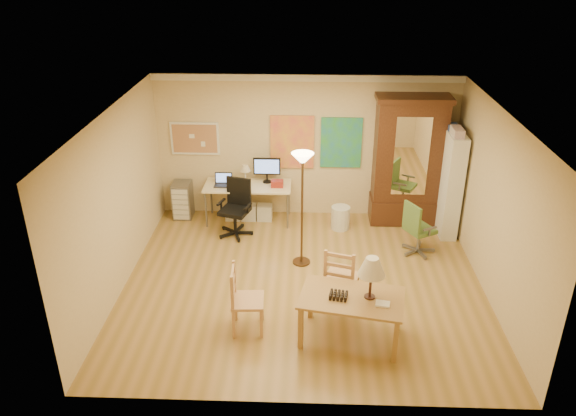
{
  "coord_description": "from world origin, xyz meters",
  "views": [
    {
      "loc": [
        0.04,
        -7.35,
        4.82
      ],
      "look_at": [
        -0.24,
        0.3,
        1.15
      ],
      "focal_mm": 35.0,
      "sensor_mm": 36.0,
      "label": 1
    }
  ],
  "objects_px": {
    "office_chair_green": "(417,240)",
    "office_chair_black": "(236,220)",
    "dining_table": "(359,289)",
    "computer_desk": "(250,198)",
    "armoire": "(407,169)",
    "bookshelf": "(450,185)"
  },
  "relations": [
    {
      "from": "dining_table",
      "to": "office_chair_black",
      "type": "distance_m",
      "value": 3.52
    },
    {
      "from": "dining_table",
      "to": "office_chair_black",
      "type": "bearing_deg",
      "value": 124.11
    },
    {
      "from": "computer_desk",
      "to": "armoire",
      "type": "distance_m",
      "value": 2.95
    },
    {
      "from": "armoire",
      "to": "bookshelf",
      "type": "relative_size",
      "value": 1.28
    },
    {
      "from": "armoire",
      "to": "bookshelf",
      "type": "distance_m",
      "value": 0.83
    },
    {
      "from": "computer_desk",
      "to": "office_chair_black",
      "type": "relative_size",
      "value": 1.55
    },
    {
      "from": "office_chair_black",
      "to": "bookshelf",
      "type": "height_order",
      "value": "bookshelf"
    },
    {
      "from": "armoire",
      "to": "bookshelf",
      "type": "bearing_deg",
      "value": -32.43
    },
    {
      "from": "bookshelf",
      "to": "computer_desk",
      "type": "bearing_deg",
      "value": 174.29
    },
    {
      "from": "dining_table",
      "to": "computer_desk",
      "type": "height_order",
      "value": "dining_table"
    },
    {
      "from": "office_chair_green",
      "to": "office_chair_black",
      "type": "bearing_deg",
      "value": 169.96
    },
    {
      "from": "office_chair_black",
      "to": "dining_table",
      "type": "bearing_deg",
      "value": -55.89
    },
    {
      "from": "office_chair_green",
      "to": "computer_desk",
      "type": "bearing_deg",
      "value": 158.78
    },
    {
      "from": "office_chair_green",
      "to": "armoire",
      "type": "height_order",
      "value": "armoire"
    },
    {
      "from": "office_chair_black",
      "to": "bookshelf",
      "type": "xyz_separation_m",
      "value": [
        3.78,
        0.23,
        0.66
      ]
    },
    {
      "from": "dining_table",
      "to": "office_chair_green",
      "type": "xyz_separation_m",
      "value": [
        1.19,
        2.33,
        -0.54
      ]
    },
    {
      "from": "dining_table",
      "to": "armoire",
      "type": "relative_size",
      "value": 0.61
    },
    {
      "from": "dining_table",
      "to": "bookshelf",
      "type": "xyz_separation_m",
      "value": [
        1.82,
        3.11,
        0.14
      ]
    },
    {
      "from": "computer_desk",
      "to": "armoire",
      "type": "bearing_deg",
      "value": 1.63
    },
    {
      "from": "armoire",
      "to": "office_chair_black",
      "type": "bearing_deg",
      "value": -167.78
    },
    {
      "from": "armoire",
      "to": "bookshelf",
      "type": "height_order",
      "value": "armoire"
    },
    {
      "from": "computer_desk",
      "to": "armoire",
      "type": "relative_size",
      "value": 0.67
    }
  ]
}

